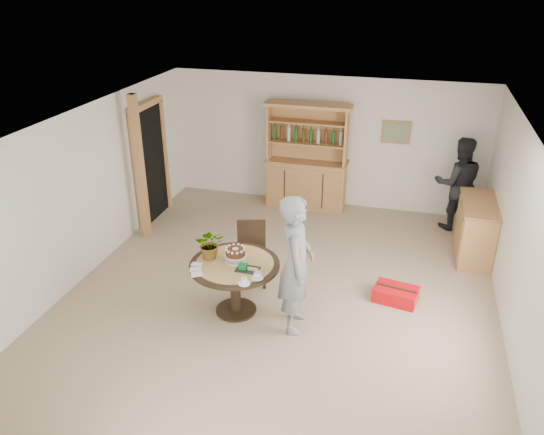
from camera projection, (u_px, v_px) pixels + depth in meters
The scene contains 17 objects.
ground at pixel (279, 296), 7.61m from camera, with size 7.00×7.00×0.00m, color tan.
room_shell at pixel (280, 184), 6.87m from camera, with size 6.04×7.04×2.52m.
doorway at pixel (150, 161), 9.58m from camera, with size 0.13×1.10×2.18m.
pine_post at pixel (140, 169), 8.76m from camera, with size 0.12×0.12×2.50m, color tan.
hutch at pixel (307, 173), 10.21m from camera, with size 1.62×0.54×2.04m.
sideboard at pixel (476, 229), 8.50m from camera, with size 0.54×1.26×0.94m.
dining_table at pixel (235, 273), 7.04m from camera, with size 1.20×1.20×0.76m.
dining_chair at pixel (252, 248), 7.80m from camera, with size 0.53×0.53×0.95m.
birthday_cake at pixel (236, 253), 6.96m from camera, with size 0.30×0.30×0.20m.
flower_vase at pixel (210, 244), 7.01m from camera, with size 0.38×0.33×0.42m, color #3F7233.
gift_tray at pixel (247, 268), 6.80m from camera, with size 0.30×0.20×0.08m.
coffee_cup_a at pixel (257, 275), 6.62m from camera, with size 0.15×0.15×0.09m.
coffee_cup_b at pixel (244, 281), 6.50m from camera, with size 0.15×0.15×0.08m.
napkins at pixel (196, 270), 6.79m from camera, with size 0.24×0.33×0.03m.
teen_boy at pixel (296, 264), 6.61m from camera, with size 0.68×0.44×1.85m, color slate.
adult_person at pixel (458, 184), 9.28m from camera, with size 0.82×0.64×1.69m, color black.
red_suitcase at pixel (396, 294), 7.49m from camera, with size 0.66×0.50×0.21m.
Camera 1 is at (1.58, -6.19, 4.30)m, focal length 35.00 mm.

